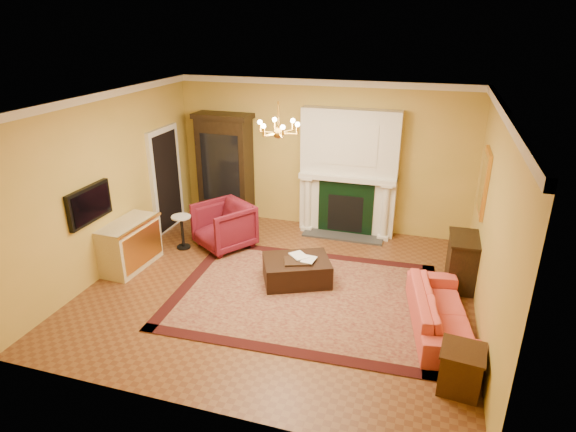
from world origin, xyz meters
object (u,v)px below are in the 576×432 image
at_px(china_cabinet, 225,170).
at_px(pedestal_table, 182,230).
at_px(wingback_armchair, 224,224).
at_px(commode, 130,245).
at_px(coral_sofa, 442,306).
at_px(end_table, 460,370).
at_px(leather_ottoman, 297,270).
at_px(console_table, 462,263).

height_order(china_cabinet, pedestal_table, china_cabinet).
xyz_separation_m(wingback_armchair, commode, (-1.25, -1.20, -0.06)).
bearing_deg(coral_sofa, end_table, -178.42).
xyz_separation_m(pedestal_table, commode, (-0.51, -0.93, 0.04)).
distance_m(coral_sofa, end_table, 1.21).
relative_size(commode, leather_ottoman, 1.06).
distance_m(china_cabinet, pedestal_table, 1.77).
bearing_deg(end_table, pedestal_table, 153.65).
relative_size(china_cabinet, commode, 1.94).
bearing_deg(wingback_armchair, end_table, 0.98).
relative_size(coral_sofa, leather_ottoman, 1.80).
bearing_deg(console_table, china_cabinet, 160.49).
distance_m(china_cabinet, leather_ottoman, 3.24).
relative_size(end_table, console_table, 0.64).
bearing_deg(commode, pedestal_table, 63.75).
relative_size(end_table, leather_ottoman, 0.50).
height_order(commode, console_table, commode).
bearing_deg(commode, china_cabinet, 76.65).
bearing_deg(china_cabinet, commode, -103.39).
height_order(pedestal_table, coral_sofa, coral_sofa).
relative_size(wingback_armchair, console_table, 1.15).
distance_m(pedestal_table, commode, 1.06).
distance_m(wingback_armchair, pedestal_table, 0.79).
bearing_deg(coral_sofa, china_cabinet, 47.83).
bearing_deg(leather_ottoman, pedestal_table, 141.32).
relative_size(china_cabinet, console_table, 2.64).
relative_size(wingback_armchair, end_table, 1.80).
xyz_separation_m(coral_sofa, leather_ottoman, (-2.29, 0.67, -0.16)).
height_order(end_table, console_table, console_table).
bearing_deg(pedestal_table, end_table, -26.35).
distance_m(end_table, console_table, 2.52).
height_order(china_cabinet, commode, china_cabinet).
relative_size(coral_sofa, console_table, 2.30).
height_order(console_table, leather_ottoman, console_table).
xyz_separation_m(wingback_armchair, pedestal_table, (-0.74, -0.28, -0.10)).
bearing_deg(commode, console_table, 12.95).
xyz_separation_m(pedestal_table, coral_sofa, (4.70, -1.26, -0.01)).
height_order(commode, coral_sofa, commode).
relative_size(pedestal_table, commode, 0.58).
bearing_deg(wingback_armchair, commode, -102.14).
bearing_deg(china_cabinet, pedestal_table, -94.98).
height_order(china_cabinet, coral_sofa, china_cabinet).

